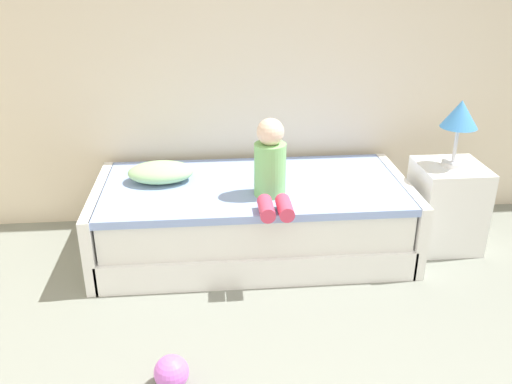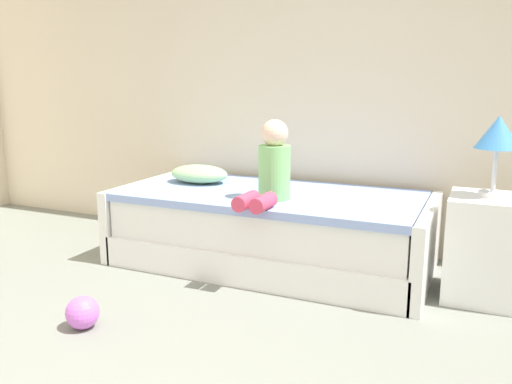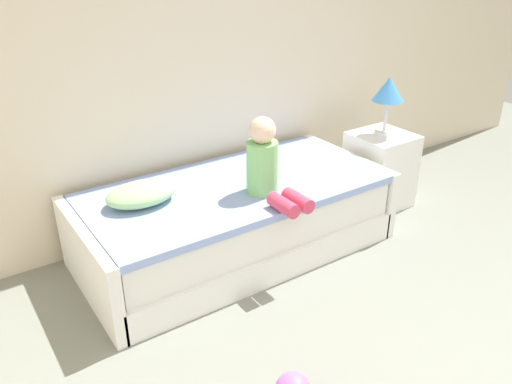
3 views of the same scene
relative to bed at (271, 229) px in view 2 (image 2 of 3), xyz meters
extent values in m
cube|color=beige|center=(0.44, 0.60, 1.20)|extent=(7.20, 0.10, 2.90)
cube|color=white|center=(0.00, 0.00, -0.15)|extent=(2.00, 1.00, 0.20)
cube|color=white|center=(0.00, 0.00, 0.08)|extent=(1.94, 0.94, 0.25)
cube|color=#8CA5E0|center=(0.00, 0.00, 0.23)|extent=(1.98, 0.98, 0.05)
cube|color=white|center=(-1.02, 0.00, 0.00)|extent=(0.07, 1.00, 0.50)
cube|color=white|center=(1.02, 0.00, 0.00)|extent=(0.07, 1.00, 0.50)
cube|color=white|center=(1.35, -0.04, 0.05)|extent=(0.44, 0.44, 0.60)
cylinder|color=silver|center=(1.35, -0.04, 0.37)|extent=(0.15, 0.15, 0.03)
cylinder|color=silver|center=(1.35, -0.04, 0.50)|extent=(0.02, 0.02, 0.24)
cone|color=#3F8CD8|center=(1.35, -0.04, 0.71)|extent=(0.24, 0.24, 0.18)
cylinder|color=#7FC672|center=(0.09, -0.18, 0.42)|extent=(0.20, 0.20, 0.34)
sphere|color=beige|center=(0.09, -0.18, 0.67)|extent=(0.17, 0.17, 0.17)
cylinder|color=#D83F60|center=(0.04, -0.48, 0.30)|extent=(0.09, 0.22, 0.09)
cylinder|color=#D83F60|center=(0.15, -0.48, 0.30)|extent=(0.09, 0.22, 0.09)
ellipsoid|color=#99CC8C|center=(-0.61, 0.10, 0.32)|extent=(0.44, 0.30, 0.13)
sphere|color=#CC66D8|center=(-0.50, -1.29, -0.16)|extent=(0.17, 0.17, 0.17)
camera|label=1|loc=(-0.28, -3.35, 1.69)|focal=38.40mm
camera|label=2|loc=(1.31, -3.18, 0.99)|focal=36.80mm
camera|label=3|loc=(-1.61, -2.61, 1.69)|focal=35.82mm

